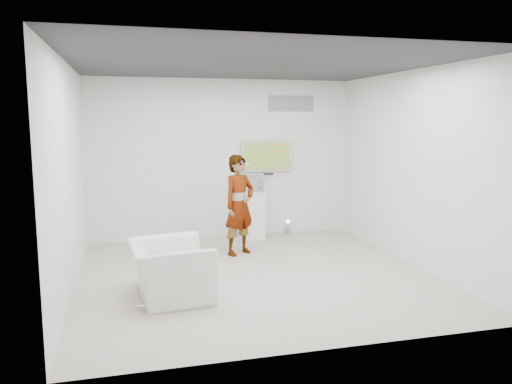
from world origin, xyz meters
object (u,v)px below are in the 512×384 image
(person, at_px, (239,205))
(floor_uplight, at_px, (288,228))
(armchair, at_px, (170,270))
(tv, at_px, (267,156))
(pedestal, at_px, (252,215))

(person, relative_size, floor_uplight, 6.67)
(armchair, distance_m, floor_uplight, 3.94)
(tv, distance_m, armchair, 3.94)
(tv, height_order, armchair, tv)
(tv, bearing_deg, floor_uplight, -12.28)
(floor_uplight, bearing_deg, armchair, -130.36)
(armchair, height_order, pedestal, pedestal)
(armchair, xyz_separation_m, floor_uplight, (2.55, 3.00, -0.23))
(tv, distance_m, pedestal, 1.18)
(pedestal, bearing_deg, floor_uplight, 11.57)
(pedestal, relative_size, floor_uplight, 3.62)
(tv, height_order, person, tv)
(tv, bearing_deg, pedestal, -145.11)
(floor_uplight, bearing_deg, tv, 167.72)
(person, distance_m, armchair, 2.28)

